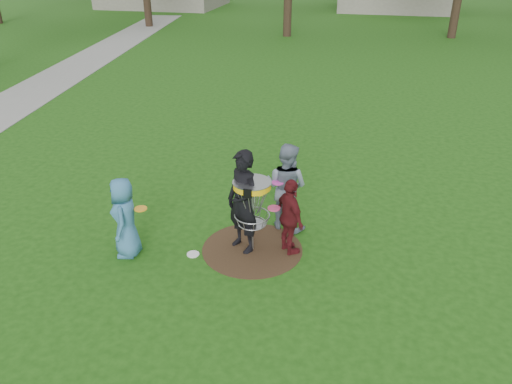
% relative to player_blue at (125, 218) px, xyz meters
% --- Properties ---
extents(ground, '(100.00, 100.00, 0.00)m').
position_rel_player_blue_xyz_m(ground, '(2.08, 0.60, -0.72)').
color(ground, '#19470F').
rests_on(ground, ground).
extents(dirt_patch, '(1.80, 1.80, 0.01)m').
position_rel_player_blue_xyz_m(dirt_patch, '(2.08, 0.60, -0.72)').
color(dirt_patch, '#47331E').
rests_on(dirt_patch, ground).
extents(concrete_path, '(7.75, 39.92, 0.02)m').
position_rel_player_blue_xyz_m(concrete_path, '(-7.92, 8.60, -0.71)').
color(concrete_path, '#9E9E99').
rests_on(concrete_path, ground).
extents(player_blue, '(0.63, 0.80, 1.45)m').
position_rel_player_blue_xyz_m(player_blue, '(0.00, 0.00, 0.00)').
color(player_blue, teal).
rests_on(player_blue, ground).
extents(player_black, '(0.82, 0.76, 1.87)m').
position_rel_player_blue_xyz_m(player_black, '(1.92, 0.61, 0.21)').
color(player_black, black).
rests_on(player_black, ground).
extents(player_grey, '(0.99, 0.87, 1.70)m').
position_rel_player_blue_xyz_m(player_grey, '(2.52, 1.53, 0.13)').
color(player_grey, slate).
rests_on(player_grey, ground).
extents(player_maroon, '(0.77, 0.86, 1.41)m').
position_rel_player_blue_xyz_m(player_maroon, '(2.74, 0.67, -0.02)').
color(player_maroon, '#531317').
rests_on(player_maroon, ground).
extents(disc_on_grass, '(0.22, 0.22, 0.02)m').
position_rel_player_blue_xyz_m(disc_on_grass, '(1.11, 0.20, -0.72)').
color(disc_on_grass, white).
rests_on(disc_on_grass, ground).
extents(disc_golf_basket, '(0.66, 0.67, 1.38)m').
position_rel_player_blue_xyz_m(disc_golf_basket, '(2.08, 0.60, 0.30)').
color(disc_golf_basket, '#9EA0A5').
rests_on(disc_golf_basket, ground).
extents(held_discs, '(2.41, 1.42, 0.30)m').
position_rel_player_blue_xyz_m(held_discs, '(1.83, 0.65, 0.26)').
color(held_discs, orange).
rests_on(held_discs, ground).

